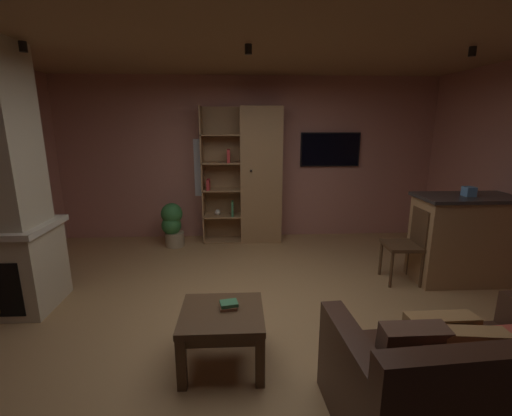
# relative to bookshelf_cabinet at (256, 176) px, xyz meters

# --- Properties ---
(floor) EXTENTS (6.21, 5.40, 0.02)m
(floor) POSITION_rel_bookshelf_cabinet_xyz_m (-0.10, -2.46, -1.08)
(floor) COLOR #A37A4C
(floor) RESTS_ON ground
(wall_back) EXTENTS (6.33, 0.06, 2.65)m
(wall_back) POSITION_rel_bookshelf_cabinet_xyz_m (-0.10, 0.27, 0.25)
(wall_back) COLOR #AD7060
(wall_back) RESTS_ON ground
(ceiling) EXTENTS (6.21, 5.40, 0.02)m
(ceiling) POSITION_rel_bookshelf_cabinet_xyz_m (-0.10, -2.46, 1.59)
(ceiling) COLOR #8E6B47
(window_pane_back) EXTENTS (0.65, 0.01, 0.95)m
(window_pane_back) POSITION_rel_bookshelf_cabinet_xyz_m (-0.68, 0.24, 0.11)
(window_pane_back) COLOR white
(bookshelf_cabinet) EXTENTS (1.27, 0.41, 2.17)m
(bookshelf_cabinet) POSITION_rel_bookshelf_cabinet_xyz_m (0.00, 0.00, 0.00)
(bookshelf_cabinet) COLOR #997047
(bookshelf_cabinet) RESTS_ON ground
(kitchen_bar_counter) EXTENTS (1.40, 0.61, 1.07)m
(kitchen_bar_counter) POSITION_rel_bookshelf_cabinet_xyz_m (2.56, -1.68, -0.53)
(kitchen_bar_counter) COLOR #997047
(kitchen_bar_counter) RESTS_ON ground
(tissue_box) EXTENTS (0.12, 0.12, 0.11)m
(tissue_box) POSITION_rel_bookshelf_cabinet_xyz_m (2.42, -1.69, 0.06)
(tissue_box) COLOR #598CBF
(tissue_box) RESTS_ON kitchen_bar_counter
(leather_couch) EXTENTS (1.59, 1.01, 0.84)m
(leather_couch) POSITION_rel_bookshelf_cabinet_xyz_m (1.09, -3.78, -0.76)
(leather_couch) COLOR #382116
(leather_couch) RESTS_ON ground
(coffee_table) EXTENTS (0.65, 0.60, 0.47)m
(coffee_table) POSITION_rel_bookshelf_cabinet_xyz_m (-0.42, -3.08, -0.70)
(coffee_table) COLOR #4C331E
(coffee_table) RESTS_ON ground
(table_book_0) EXTENTS (0.14, 0.11, 0.02)m
(table_book_0) POSITION_rel_bookshelf_cabinet_xyz_m (-0.37, -3.04, -0.59)
(table_book_0) COLOR brown
(table_book_0) RESTS_ON coffee_table
(table_book_1) EXTENTS (0.15, 0.13, 0.03)m
(table_book_1) POSITION_rel_bookshelf_cabinet_xyz_m (-0.36, -3.03, -0.57)
(table_book_1) COLOR #387247
(table_book_1) RESTS_ON coffee_table
(dining_chair) EXTENTS (0.44, 0.44, 0.92)m
(dining_chair) POSITION_rel_bookshelf_cabinet_xyz_m (1.79, -1.67, -0.54)
(dining_chair) COLOR #4C331E
(dining_chair) RESTS_ON ground
(potted_floor_plant) EXTENTS (0.34, 0.35, 0.70)m
(potted_floor_plant) POSITION_rel_bookshelf_cabinet_xyz_m (-1.33, -0.25, -0.70)
(potted_floor_plant) COLOR #9E896B
(potted_floor_plant) RESTS_ON ground
(wall_mounted_tv) EXTENTS (0.99, 0.06, 0.56)m
(wall_mounted_tv) POSITION_rel_bookshelf_cabinet_xyz_m (1.25, 0.21, 0.41)
(wall_mounted_tv) COLOR black
(track_light_spot_0) EXTENTS (0.07, 0.07, 0.09)m
(track_light_spot_0) POSITION_rel_bookshelf_cabinet_xyz_m (-2.22, -2.04, 1.51)
(track_light_spot_0) COLOR black
(track_light_spot_1) EXTENTS (0.07, 0.07, 0.09)m
(track_light_spot_1) POSITION_rel_bookshelf_cabinet_xyz_m (-0.17, -2.03, 1.51)
(track_light_spot_1) COLOR black
(track_light_spot_2) EXTENTS (0.07, 0.07, 0.09)m
(track_light_spot_2) POSITION_rel_bookshelf_cabinet_xyz_m (2.00, -2.03, 1.51)
(track_light_spot_2) COLOR black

